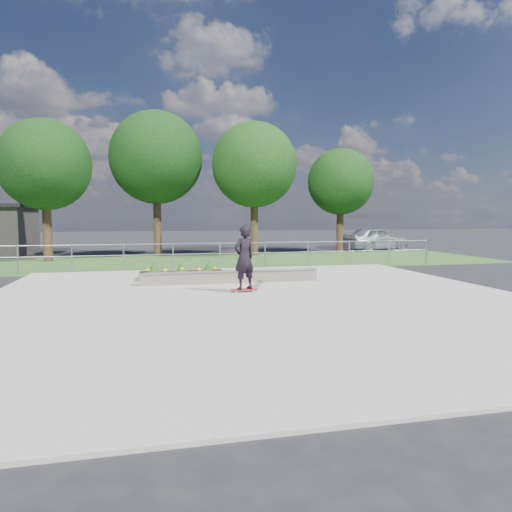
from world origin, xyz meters
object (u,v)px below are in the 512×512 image
Objects in this scene: grind_ledge at (231,277)px; parked_car at (375,239)px; planter_bed at (182,273)px; skateboarder at (244,258)px.

parked_car is at bearing 46.89° from grind_ledge.
planter_bed is 1.52× the size of skateboarder.
parked_car is at bearing 40.09° from planter_bed.
planter_bed is at bearing 136.53° from grind_ledge.
planter_bed is 0.65× the size of parked_car.
skateboarder is at bearing 127.44° from parked_car.
grind_ledge is at bearing 91.71° from skateboarder.
grind_ledge is 3.04× the size of skateboarder.
planter_bed is 3.86m from skateboarder.
planter_bed is (-1.53, 1.45, -0.02)m from grind_ledge.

